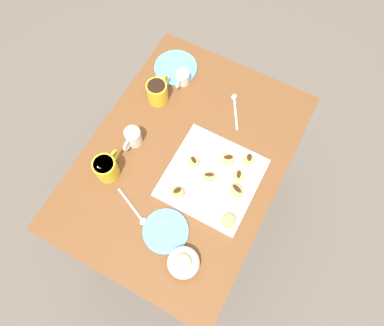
{
  "coord_description": "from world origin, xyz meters",
  "views": [
    {
      "loc": [
        -0.44,
        -0.27,
        1.93
      ],
      "look_at": [
        -0.01,
        -0.04,
        0.73
      ],
      "focal_mm": 33.41,
      "sensor_mm": 36.0,
      "label": 1
    }
  ],
  "objects_px": {
    "dining_table": "(185,172)",
    "beignet_2": "(194,162)",
    "coffee_mug_yellow_left": "(106,168)",
    "beignet_0": "(236,191)",
    "beignet_4": "(238,176)",
    "ice_cream_bowl": "(183,262)",
    "cream_pitcher_white": "(133,137)",
    "saucer_sky_right": "(166,231)",
    "coffee_mug_yellow_right": "(158,91)",
    "beignet_6": "(249,160)",
    "beignet_7": "(228,159)",
    "beignet_1": "(229,220)",
    "beignet_3": "(177,192)",
    "beignet_5": "(209,176)",
    "saucer_sky_left": "(176,68)",
    "pastry_plate_square": "(212,178)"
  },
  "relations": [
    {
      "from": "cream_pitcher_white",
      "to": "beignet_5",
      "type": "height_order",
      "value": "cream_pitcher_white"
    },
    {
      "from": "coffee_mug_yellow_left",
      "to": "coffee_mug_yellow_right",
      "type": "xyz_separation_m",
      "value": [
        0.36,
        0.0,
        0.0
      ]
    },
    {
      "from": "beignet_1",
      "to": "beignet_5",
      "type": "distance_m",
      "value": 0.17
    },
    {
      "from": "saucer_sky_right",
      "to": "beignet_5",
      "type": "bearing_deg",
      "value": -10.18
    },
    {
      "from": "dining_table",
      "to": "coffee_mug_yellow_left",
      "type": "relative_size",
      "value": 7.12
    },
    {
      "from": "beignet_1",
      "to": "beignet_4",
      "type": "height_order",
      "value": "beignet_1"
    },
    {
      "from": "beignet_4",
      "to": "ice_cream_bowl",
      "type": "bearing_deg",
      "value": 175.44
    },
    {
      "from": "beignet_2",
      "to": "beignet_3",
      "type": "height_order",
      "value": "beignet_3"
    },
    {
      "from": "saucer_sky_left",
      "to": "pastry_plate_square",
      "type": "bearing_deg",
      "value": -135.75
    },
    {
      "from": "coffee_mug_yellow_left",
      "to": "beignet_1",
      "type": "xyz_separation_m",
      "value": [
        0.04,
        -0.46,
        -0.01
      ]
    },
    {
      "from": "ice_cream_bowl",
      "to": "beignet_5",
      "type": "xyz_separation_m",
      "value": [
        0.3,
        0.06,
        -0.0
      ]
    },
    {
      "from": "coffee_mug_yellow_right",
      "to": "beignet_3",
      "type": "height_order",
      "value": "coffee_mug_yellow_right"
    },
    {
      "from": "saucer_sky_left",
      "to": "beignet_5",
      "type": "height_order",
      "value": "beignet_5"
    },
    {
      "from": "dining_table",
      "to": "coffee_mug_yellow_left",
      "type": "distance_m",
      "value": 0.34
    },
    {
      "from": "beignet_1",
      "to": "beignet_2",
      "type": "xyz_separation_m",
      "value": [
        0.13,
        0.21,
        -0.0
      ]
    },
    {
      "from": "beignet_1",
      "to": "beignet_6",
      "type": "xyz_separation_m",
      "value": [
        0.23,
        0.03,
        0.0
      ]
    },
    {
      "from": "beignet_5",
      "to": "beignet_6",
      "type": "xyz_separation_m",
      "value": [
        0.12,
        -0.1,
        0.0
      ]
    },
    {
      "from": "coffee_mug_yellow_right",
      "to": "beignet_6",
      "type": "distance_m",
      "value": 0.44
    },
    {
      "from": "saucer_sky_right",
      "to": "beignet_1",
      "type": "relative_size",
      "value": 2.91
    },
    {
      "from": "cream_pitcher_white",
      "to": "saucer_sky_left",
      "type": "relative_size",
      "value": 0.59
    },
    {
      "from": "cream_pitcher_white",
      "to": "beignet_2",
      "type": "bearing_deg",
      "value": -85.25
    },
    {
      "from": "saucer_sky_right",
      "to": "beignet_6",
      "type": "bearing_deg",
      "value": -21.2
    },
    {
      "from": "ice_cream_bowl",
      "to": "beignet_0",
      "type": "height_order",
      "value": "ice_cream_bowl"
    },
    {
      "from": "coffee_mug_yellow_left",
      "to": "beignet_1",
      "type": "relative_size",
      "value": 2.53
    },
    {
      "from": "coffee_mug_yellow_right",
      "to": "beignet_0",
      "type": "xyz_separation_m",
      "value": [
        -0.22,
        -0.44,
        -0.01
      ]
    },
    {
      "from": "dining_table",
      "to": "beignet_1",
      "type": "relative_size",
      "value": 18.0
    },
    {
      "from": "saucer_sky_left",
      "to": "beignet_6",
      "type": "bearing_deg",
      "value": -119.29
    },
    {
      "from": "cream_pitcher_white",
      "to": "saucer_sky_right",
      "type": "bearing_deg",
      "value": -131.27
    },
    {
      "from": "beignet_0",
      "to": "beignet_7",
      "type": "relative_size",
      "value": 1.08
    },
    {
      "from": "coffee_mug_yellow_left",
      "to": "ice_cream_bowl",
      "type": "bearing_deg",
      "value": -111.39
    },
    {
      "from": "beignet_7",
      "to": "beignet_5",
      "type": "bearing_deg",
      "value": 162.14
    },
    {
      "from": "beignet_1",
      "to": "beignet_5",
      "type": "bearing_deg",
      "value": 50.15
    },
    {
      "from": "ice_cream_bowl",
      "to": "cream_pitcher_white",
      "type": "bearing_deg",
      "value": 51.17
    },
    {
      "from": "dining_table",
      "to": "beignet_2",
      "type": "height_order",
      "value": "beignet_2"
    },
    {
      "from": "coffee_mug_yellow_right",
      "to": "ice_cream_bowl",
      "type": "bearing_deg",
      "value": -142.46
    },
    {
      "from": "beignet_2",
      "to": "beignet_7",
      "type": "relative_size",
      "value": 0.83
    },
    {
      "from": "coffee_mug_yellow_left",
      "to": "ice_cream_bowl",
      "type": "xyz_separation_m",
      "value": [
        -0.15,
        -0.39,
        -0.01
      ]
    },
    {
      "from": "dining_table",
      "to": "beignet_4",
      "type": "xyz_separation_m",
      "value": [
        0.02,
        -0.21,
        0.17
      ]
    },
    {
      "from": "dining_table",
      "to": "saucer_sky_right",
      "type": "height_order",
      "value": "saucer_sky_right"
    },
    {
      "from": "coffee_mug_yellow_left",
      "to": "beignet_4",
      "type": "bearing_deg",
      "value": -64.81
    },
    {
      "from": "saucer_sky_left",
      "to": "beignet_7",
      "type": "distance_m",
      "value": 0.47
    },
    {
      "from": "beignet_2",
      "to": "beignet_4",
      "type": "height_order",
      "value": "beignet_2"
    },
    {
      "from": "saucer_sky_left",
      "to": "beignet_4",
      "type": "relative_size",
      "value": 4.17
    },
    {
      "from": "beignet_3",
      "to": "saucer_sky_right",
      "type": "bearing_deg",
      "value": -168.68
    },
    {
      "from": "ice_cream_bowl",
      "to": "beignet_3",
      "type": "relative_size",
      "value": 2.06
    },
    {
      "from": "beignet_2",
      "to": "beignet_0",
      "type": "bearing_deg",
      "value": -98.48
    },
    {
      "from": "beignet_0",
      "to": "beignet_2",
      "type": "height_order",
      "value": "beignet_0"
    },
    {
      "from": "coffee_mug_yellow_left",
      "to": "beignet_5",
      "type": "distance_m",
      "value": 0.36
    },
    {
      "from": "coffee_mug_yellow_left",
      "to": "beignet_2",
      "type": "relative_size",
      "value": 3.27
    },
    {
      "from": "coffee_mug_yellow_left",
      "to": "beignet_0",
      "type": "xyz_separation_m",
      "value": [
        0.14,
        -0.44,
        -0.01
      ]
    }
  ]
}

